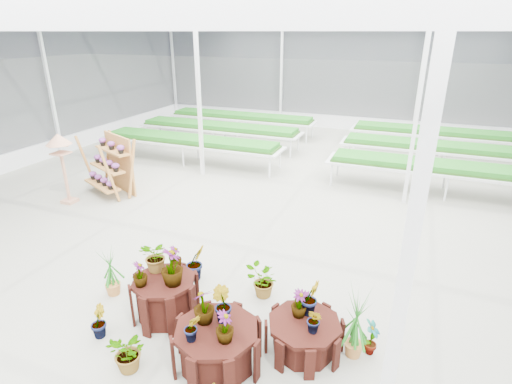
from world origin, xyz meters
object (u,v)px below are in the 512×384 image
(shelf_rack, at_px, (108,166))
(bird_table, at_px, (64,169))
(plinth_mid, at_px, (217,347))
(plinth_tall, at_px, (165,298))
(plinth_low, at_px, (304,336))

(shelf_rack, xyz_separation_m, bird_table, (-0.60, -0.94, 0.13))
(plinth_mid, relative_size, bird_table, 0.63)
(plinth_tall, height_order, plinth_low, plinth_tall)
(shelf_rack, distance_m, bird_table, 1.12)
(bird_table, bearing_deg, plinth_tall, -27.66)
(plinth_tall, height_order, shelf_rack, shelf_rack)
(plinth_tall, bearing_deg, shelf_rack, 138.11)
(plinth_low, bearing_deg, plinth_mid, -145.01)
(shelf_rack, bearing_deg, plinth_low, -5.77)
(plinth_tall, distance_m, plinth_mid, 1.34)
(plinth_mid, bearing_deg, plinth_low, 34.99)
(plinth_tall, xyz_separation_m, plinth_mid, (1.20, -0.60, -0.04))
(plinth_tall, relative_size, plinth_mid, 0.87)
(plinth_tall, distance_m, plinth_low, 2.20)
(plinth_low, xyz_separation_m, bird_table, (-7.12, 2.84, 0.69))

